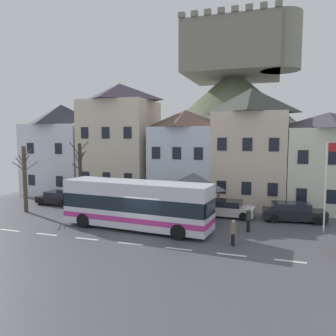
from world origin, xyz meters
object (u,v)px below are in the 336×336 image
at_px(transit_bus, 136,205).
at_px(flagpole, 327,180).
at_px(bus_shelter, 194,181).
at_px(parked_car_01, 293,212).
at_px(pedestrian_00, 248,219).
at_px(townhouse_00, 62,150).
at_px(bare_tree_01, 25,178).
at_px(townhouse_02, 185,156).
at_px(pedestrian_01, 233,232).
at_px(public_bench, 221,212).
at_px(townhouse_04, 327,161).
at_px(parked_car_00, 58,198).
at_px(townhouse_01, 120,141).
at_px(bare_tree_00, 80,177).
at_px(parked_car_02, 227,208).
at_px(townhouse_03, 250,147).
at_px(hilltop_castle, 233,118).

distance_m(transit_bus, flagpole, 12.83).
height_order(bus_shelter, parked_car_01, bus_shelter).
relative_size(parked_car_01, pedestrian_00, 2.84).
bearing_deg(pedestrian_00, bus_shelter, 158.02).
bearing_deg(townhouse_00, bare_tree_01, -74.01).
relative_size(townhouse_02, transit_bus, 0.83).
bearing_deg(bus_shelter, pedestrian_01, -53.38).
distance_m(townhouse_00, public_bench, 19.92).
relative_size(townhouse_04, parked_car_00, 2.15).
xyz_separation_m(townhouse_01, public_bench, (11.51, -5.63, -5.43)).
distance_m(bus_shelter, bare_tree_00, 9.51).
bearing_deg(pedestrian_00, pedestrian_01, -101.73).
bearing_deg(parked_car_01, transit_bus, -158.67).
xyz_separation_m(parked_car_01, public_bench, (-5.34, -0.55, -0.22)).
height_order(townhouse_02, parked_car_00, townhouse_02).
bearing_deg(townhouse_01, bus_shelter, -36.98).
xyz_separation_m(bus_shelter, flagpole, (9.11, -0.36, 0.55)).
height_order(townhouse_00, parked_car_00, townhouse_00).
relative_size(townhouse_01, parked_car_01, 2.54).
height_order(parked_car_02, bare_tree_00, bare_tree_00).
xyz_separation_m(parked_car_02, pedestrian_00, (1.97, -3.85, 0.22)).
height_order(townhouse_03, bus_shelter, townhouse_03).
bearing_deg(bare_tree_00, townhouse_02, 47.58).
distance_m(flagpole, bare_tree_00, 18.61).
distance_m(townhouse_01, bare_tree_01, 10.37).
bearing_deg(townhouse_02, pedestrian_01, -62.69).
bearing_deg(bare_tree_00, parked_car_00, 149.43).
height_order(transit_bus, bus_shelter, bus_shelter).
bearing_deg(parked_car_00, pedestrian_01, 162.86).
bearing_deg(public_bench, townhouse_03, 74.00).
relative_size(bus_shelter, pedestrian_01, 2.39).
distance_m(townhouse_02, hilltop_castle, 24.22).
height_order(hilltop_castle, bus_shelter, hilltop_castle).
xyz_separation_m(parked_car_02, bare_tree_00, (-11.74, -2.66, 2.41)).
height_order(parked_car_02, pedestrian_00, pedestrian_00).
bearing_deg(parked_car_01, bus_shelter, -169.80).
xyz_separation_m(parked_car_01, parked_car_02, (-4.96, -0.04, -0.04)).
bearing_deg(bare_tree_01, hilltop_castle, 67.62).
bearing_deg(bare_tree_00, bus_shelter, 3.09).
bearing_deg(townhouse_04, townhouse_01, -179.44).
xyz_separation_m(transit_bus, parked_car_00, (-10.33, 5.25, -1.05)).
height_order(townhouse_01, hilltop_castle, hilltop_castle).
bearing_deg(pedestrian_01, bare_tree_01, 169.61).
bearing_deg(hilltop_castle, townhouse_01, -110.36).
relative_size(townhouse_04, hilltop_castle, 0.22).
bearing_deg(flagpole, townhouse_03, 124.93).
bearing_deg(parked_car_00, townhouse_00, -54.99).
distance_m(townhouse_02, townhouse_03, 6.22).
bearing_deg(townhouse_02, townhouse_04, 1.71).
bearing_deg(transit_bus, bus_shelter, 51.21).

